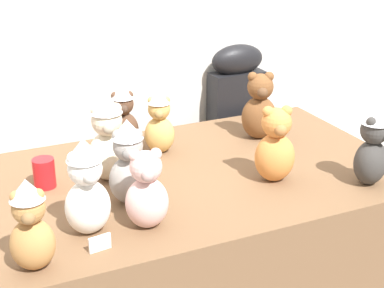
# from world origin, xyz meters

# --- Properties ---
(wall_back) EXTENTS (7.00, 0.08, 2.60)m
(wall_back) POSITION_xyz_m (0.00, 1.00, 1.30)
(wall_back) COLOR silver
(wall_back) RESTS_ON ground_plane
(display_table) EXTENTS (1.63, 1.00, 0.76)m
(display_table) POSITION_xyz_m (0.00, 0.25, 0.38)
(display_table) COLOR brown
(display_table) RESTS_ON ground_plane
(instrument_case) EXTENTS (0.28, 0.13, 1.08)m
(instrument_case) POSITION_xyz_m (0.53, 0.88, 0.55)
(instrument_case) COLOR black
(instrument_case) RESTS_ON ground_plane
(teddy_bear_cream) EXTENTS (0.17, 0.15, 0.34)m
(teddy_bear_cream) POSITION_xyz_m (-0.30, 0.33, 0.93)
(teddy_bear_cream) COLOR beige
(teddy_bear_cream) RESTS_ON display_table
(teddy_bear_ginger) EXTENTS (0.18, 0.16, 0.29)m
(teddy_bear_ginger) POSITION_xyz_m (0.25, 0.07, 0.90)
(teddy_bear_ginger) COLOR #D17F3D
(teddy_bear_ginger) RESTS_ON display_table
(teddy_bear_blush) EXTENTS (0.16, 0.15, 0.27)m
(teddy_bear_blush) POSITION_xyz_m (-0.30, -0.06, 0.89)
(teddy_bear_blush) COLOR beige
(teddy_bear_blush) RESTS_ON display_table
(teddy_bear_snow) EXTENTS (0.15, 0.13, 0.32)m
(teddy_bear_snow) POSITION_xyz_m (-0.48, -0.02, 0.92)
(teddy_bear_snow) COLOR white
(teddy_bear_snow) RESTS_ON display_table
(teddy_bear_cocoa) EXTENTS (0.15, 0.13, 0.28)m
(teddy_bear_cocoa) POSITION_xyz_m (-0.16, 0.60, 0.90)
(teddy_bear_cocoa) COLOR #4C3323
(teddy_bear_cocoa) RESTS_ON display_table
(teddy_bear_chestnut) EXTENTS (0.19, 0.18, 0.30)m
(teddy_bear_chestnut) POSITION_xyz_m (0.42, 0.46, 0.90)
(teddy_bear_chestnut) COLOR brown
(teddy_bear_chestnut) RESTS_ON display_table
(teddy_bear_charcoal) EXTENTS (0.17, 0.16, 0.30)m
(teddy_bear_charcoal) POSITION_xyz_m (0.56, -0.10, 0.91)
(teddy_bear_charcoal) COLOR #383533
(teddy_bear_charcoal) RESTS_ON display_table
(teddy_bear_caramel) EXTENTS (0.15, 0.13, 0.28)m
(teddy_bear_caramel) POSITION_xyz_m (-0.67, -0.14, 0.90)
(teddy_bear_caramel) COLOR #B27A42
(teddy_bear_caramel) RESTS_ON display_table
(teddy_bear_ash) EXTENTS (0.17, 0.15, 0.31)m
(teddy_bear_ash) POSITION_xyz_m (-0.29, 0.12, 0.91)
(teddy_bear_ash) COLOR gray
(teddy_bear_ash) RESTS_ON display_table
(teddy_bear_honey) EXTENTS (0.15, 0.14, 0.27)m
(teddy_bear_honey) POSITION_xyz_m (-0.04, 0.49, 0.89)
(teddy_bear_honey) COLOR tan
(teddy_bear_honey) RESTS_ON display_table
(party_cup_red) EXTENTS (0.08, 0.08, 0.11)m
(party_cup_red) POSITION_xyz_m (-0.54, 0.36, 0.82)
(party_cup_red) COLOR red
(party_cup_red) RESTS_ON display_table
(name_card_front_left) EXTENTS (0.07, 0.02, 0.05)m
(name_card_front_left) POSITION_xyz_m (-0.48, -0.13, 0.79)
(name_card_front_left) COLOR white
(name_card_front_left) RESTS_ON display_table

